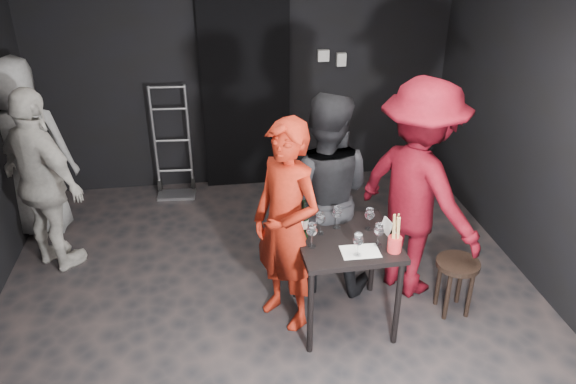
{
  "coord_description": "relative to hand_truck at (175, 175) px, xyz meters",
  "views": [
    {
      "loc": [
        -0.41,
        -3.45,
        2.95
      ],
      "look_at": [
        0.14,
        0.25,
        0.99
      ],
      "focal_mm": 35.0,
      "sensor_mm": 36.0,
      "label": 1
    }
  ],
  "objects": [
    {
      "name": "floor",
      "position": [
        0.83,
        -2.28,
        -0.22
      ],
      "size": [
        4.5,
        5.0,
        0.02
      ],
      "primitive_type": "cube",
      "color": "black",
      "rests_on": "ground"
    },
    {
      "name": "wall_back",
      "position": [
        0.83,
        0.22,
        1.13
      ],
      "size": [
        4.5,
        0.04,
        2.7
      ],
      "primitive_type": "cube",
      "color": "black",
      "rests_on": "ground"
    },
    {
      "name": "doorway",
      "position": [
        0.83,
        0.16,
        0.83
      ],
      "size": [
        0.95,
        0.1,
        2.1
      ],
      "primitive_type": "cube",
      "color": "black",
      "rests_on": "ground"
    },
    {
      "name": "wallbox_upper",
      "position": [
        1.68,
        0.17,
        1.23
      ],
      "size": [
        0.12,
        0.06,
        0.12
      ],
      "primitive_type": "cube",
      "color": "#B7B7B2",
      "rests_on": "wall_back"
    },
    {
      "name": "wallbox_lower",
      "position": [
        1.88,
        0.17,
        1.18
      ],
      "size": [
        0.1,
        0.06,
        0.14
      ],
      "primitive_type": "cube",
      "color": "#B7B7B2",
      "rests_on": "wall_back"
    },
    {
      "name": "hand_truck",
      "position": [
        0.0,
        0.0,
        0.0
      ],
      "size": [
        0.41,
        0.35,
        1.23
      ],
      "rotation": [
        0.0,
        0.0,
        -0.07
      ],
      "color": "#B2B2B7",
      "rests_on": "floor"
    },
    {
      "name": "tasting_table",
      "position": [
        1.35,
        -2.36,
        0.43
      ],
      "size": [
        0.72,
        0.72,
        0.75
      ],
      "rotation": [
        0.0,
        0.0,
        0.03
      ],
      "color": "black",
      "rests_on": "floor"
    },
    {
      "name": "stool",
      "position": [
        2.24,
        -2.39,
        0.15
      ],
      "size": [
        0.34,
        0.34,
        0.47
      ],
      "rotation": [
        0.0,
        0.0,
        -0.01
      ],
      "color": "#2F2119",
      "rests_on": "floor"
    },
    {
      "name": "server_red",
      "position": [
        0.92,
        -2.27,
        0.69
      ],
      "size": [
        0.75,
        0.79,
        1.82
      ],
      "primitive_type": "imported",
      "rotation": [
        0.0,
        0.0,
        -0.91
      ],
      "color": "#9E1F0E",
      "rests_on": "floor"
    },
    {
      "name": "woman_black",
      "position": [
        1.28,
        -1.86,
        0.73
      ],
      "size": [
        1.04,
        0.76,
        1.91
      ],
      "primitive_type": "imported",
      "rotation": [
        0.0,
        0.0,
        2.84
      ],
      "color": "black",
      "rests_on": "floor"
    },
    {
      "name": "man_maroon",
      "position": [
        2.01,
        -2.01,
        0.88
      ],
      "size": [
        1.27,
        1.56,
        2.2
      ],
      "primitive_type": "imported",
      "rotation": [
        0.0,
        0.0,
        2.09
      ],
      "color": "#600914",
      "rests_on": "floor"
    },
    {
      "name": "bystander_cream",
      "position": [
        -1.01,
        -1.25,
        0.68
      ],
      "size": [
        1.13,
        1.08,
        1.81
      ],
      "primitive_type": "imported",
      "rotation": [
        0.0,
        0.0,
        2.42
      ],
      "color": "beige",
      "rests_on": "floor"
    },
    {
      "name": "bystander_grey",
      "position": [
        -1.31,
        -0.6,
        0.78
      ],
      "size": [
        1.01,
        0.58,
        2.01
      ],
      "primitive_type": "imported",
      "rotation": [
        0.0,
        0.0,
        3.1
      ],
      "color": "gray",
      "rests_on": "floor"
    },
    {
      "name": "tasting_mat",
      "position": [
        1.4,
        -2.55,
        0.53
      ],
      "size": [
        0.27,
        0.18,
        0.0
      ],
      "primitive_type": "cube",
      "rotation": [
        0.0,
        0.0,
        -0.01
      ],
      "color": "white",
      "rests_on": "tasting_table"
    },
    {
      "name": "wine_glass_a",
      "position": [
        1.08,
        -2.44,
        0.63
      ],
      "size": [
        0.1,
        0.1,
        0.21
      ],
      "primitive_type": null,
      "rotation": [
        0.0,
        0.0,
        0.32
      ],
      "color": "white",
      "rests_on": "tasting_table"
    },
    {
      "name": "wine_glass_b",
      "position": [
        1.17,
        -2.27,
        0.62
      ],
      "size": [
        0.09,
        0.09,
        0.19
      ],
      "primitive_type": null,
      "rotation": [
        0.0,
        0.0,
        -0.39
      ],
      "color": "white",
      "rests_on": "tasting_table"
    },
    {
      "name": "wine_glass_c",
      "position": [
        1.31,
        -2.21,
        0.62
      ],
      "size": [
        0.08,
        0.08,
        0.19
      ],
      "primitive_type": null,
      "rotation": [
        0.0,
        0.0,
        -0.13
      ],
      "color": "white",
      "rests_on": "tasting_table"
    },
    {
      "name": "wine_glass_d",
      "position": [
        1.37,
        -2.59,
        0.62
      ],
      "size": [
        0.08,
        0.08,
        0.19
      ],
      "primitive_type": null,
      "rotation": [
        0.0,
        0.0,
        0.05
      ],
      "color": "white",
      "rests_on": "tasting_table"
    },
    {
      "name": "wine_glass_e",
      "position": [
        1.55,
        -2.49,
        0.62
      ],
      "size": [
        0.07,
        0.07,
        0.19
      ],
      "primitive_type": null,
      "rotation": [
        0.0,
        0.0,
        0.02
      ],
      "color": "white",
      "rests_on": "tasting_table"
    },
    {
      "name": "wine_glass_f",
      "position": [
        1.55,
        -2.27,
        0.62
      ],
      "size": [
        0.1,
        0.1,
        0.19
      ],
      "primitive_type": null,
      "rotation": [
        0.0,
        0.0,
        0.39
      ],
      "color": "white",
      "rests_on": "tasting_table"
    },
    {
      "name": "wine_bottle",
      "position": [
        1.04,
        -2.3,
        0.64
      ],
      "size": [
        0.07,
        0.07,
        0.3
      ],
      "rotation": [
        0.0,
        0.0,
        -0.27
      ],
      "color": "black",
      "rests_on": "tasting_table"
    },
    {
      "name": "breadstick_cup",
      "position": [
        1.64,
        -2.58,
        0.67
      ],
      "size": [
        0.1,
        0.1,
        0.31
      ],
      "rotation": [
        0.0,
        0.0,
        0.01
      ],
      "color": "red",
      "rests_on": "tasting_table"
    },
    {
      "name": "reserved_card",
      "position": [
        1.66,
        -2.33,
        0.58
      ],
      "size": [
        0.1,
        0.15,
        0.1
      ],
      "primitive_type": null,
      "rotation": [
        0.0,
        0.0,
        0.17
      ],
      "color": "white",
      "rests_on": "tasting_table"
    }
  ]
}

